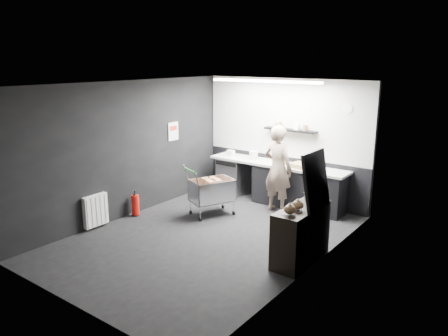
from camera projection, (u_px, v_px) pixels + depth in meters
The scene contains 22 objects.
floor at pixel (207, 237), 7.80m from camera, with size 5.50×5.50×0.00m, color black.
ceiling at pixel (205, 84), 7.14m from camera, with size 5.50×5.50×0.00m, color white.
wall_back at pixel (285, 140), 9.60m from camera, with size 5.50×5.50×0.00m, color black.
wall_front at pixel (64, 207), 5.33m from camera, with size 5.50×5.50×0.00m, color black.
wall_left at pixel (128, 150), 8.63m from camera, with size 5.50×5.50×0.00m, color black.
wall_right at pixel (313, 184), 6.31m from camera, with size 5.50×5.50×0.00m, color black.
kitchen_wall_panel at pixel (285, 118), 9.47m from camera, with size 3.95×0.02×1.70m, color silver.
dado_panel at pixel (283, 178), 9.80m from camera, with size 3.95×0.02×1.00m, color black.
floating_shelf at pixel (290, 130), 9.32m from camera, with size 1.20×0.22×0.04m, color black.
wall_clock at pixel (348, 108), 8.57m from camera, with size 0.20×0.20×0.03m, color white.
poster at pixel (173, 131), 9.58m from camera, with size 0.02×0.30×0.40m, color white.
poster_red_band at pixel (173, 128), 9.56m from camera, with size 0.01×0.22×0.10m, color red.
radiator at pixel (95, 210), 8.14m from camera, with size 0.10×0.50×0.60m, color white.
ceiling_strip at pixel (265, 81), 8.58m from camera, with size 2.40×0.20×0.04m, color white.
prep_counter at pixel (281, 184), 9.49m from camera, with size 3.20×0.61×0.90m.
person at pixel (278, 169), 8.94m from camera, with size 0.66×0.43×1.81m, color beige.
shopping_cart at pixel (212, 192), 8.83m from camera, with size 0.89×1.13×1.00m.
sideboard at pixel (303, 227), 6.79m from camera, with size 0.51×1.18×1.77m.
fire_extinguisher at pixel (135, 204), 8.81m from camera, with size 0.15×0.15×0.51m.
cardboard_box at pixel (302, 166), 9.03m from camera, with size 0.46×0.35×0.09m, color #9E8754.
pink_tub at pixel (254, 155), 9.78m from camera, with size 0.19×0.19×0.19m, color silver.
white_container at pixel (231, 153), 10.09m from camera, with size 0.16×0.12×0.14m, color white.
Camera 1 is at (4.59, -5.63, 3.11)m, focal length 35.00 mm.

